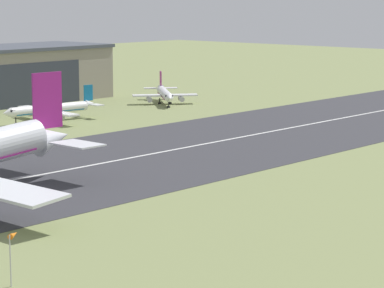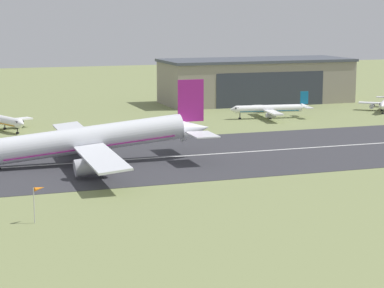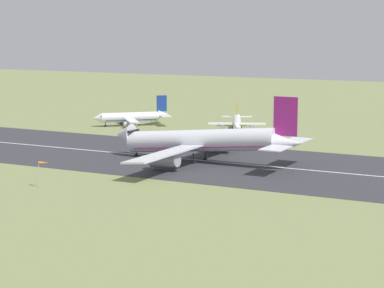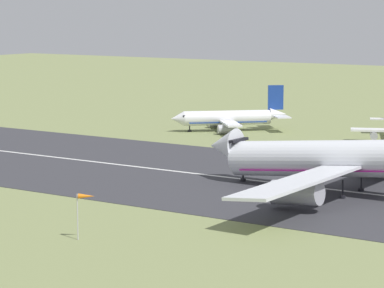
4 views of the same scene
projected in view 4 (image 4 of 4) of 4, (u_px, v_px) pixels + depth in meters
The scene contains 3 objects.
airplane_landing at pixel (357, 160), 126.81m from camera, with size 50.19×57.83×16.70m.
airplane_parked_far_east at pixel (229, 118), 194.19m from camera, with size 23.56×22.34×9.71m.
windsock_pole at pixel (85, 199), 102.44m from camera, with size 1.94×1.45×5.37m.
Camera 4 is at (30.03, 6.54, 26.05)m, focal length 85.00 mm.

